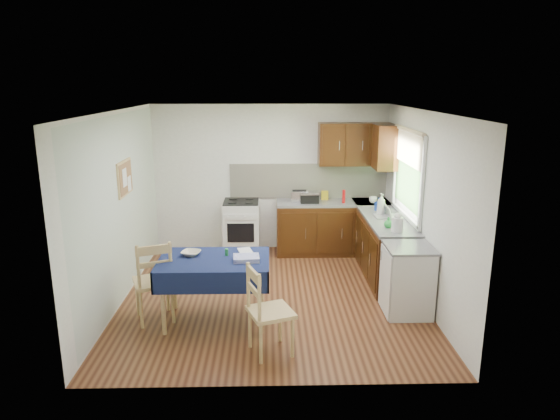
{
  "coord_description": "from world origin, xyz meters",
  "views": [
    {
      "loc": [
        -0.04,
        -6.35,
        2.85
      ],
      "look_at": [
        0.11,
        0.18,
        1.17
      ],
      "focal_mm": 32.0,
      "sensor_mm": 36.0,
      "label": 1
    }
  ],
  "objects_px": {
    "chair_far": "(154,279)",
    "toaster": "(299,196)",
    "dining_table": "(214,267)",
    "kettle": "(397,223)",
    "dish_rack": "(387,216)",
    "sandwich_press": "(309,197)",
    "chair_near": "(266,308)"
  },
  "relations": [
    {
      "from": "dish_rack",
      "to": "dining_table",
      "type": "bearing_deg",
      "value": -135.29
    },
    {
      "from": "chair_far",
      "to": "sandwich_press",
      "type": "relative_size",
      "value": 3.43
    },
    {
      "from": "dining_table",
      "to": "kettle",
      "type": "xyz_separation_m",
      "value": [
        2.38,
        0.74,
        0.32
      ]
    },
    {
      "from": "kettle",
      "to": "chair_far",
      "type": "bearing_deg",
      "value": -166.65
    },
    {
      "from": "chair_near",
      "to": "chair_far",
      "type": "bearing_deg",
      "value": 39.58
    },
    {
      "from": "chair_far",
      "to": "toaster",
      "type": "height_order",
      "value": "toaster"
    },
    {
      "from": "dish_rack",
      "to": "sandwich_press",
      "type": "bearing_deg",
      "value": 151.46
    },
    {
      "from": "toaster",
      "to": "dish_rack",
      "type": "distance_m",
      "value": 1.62
    },
    {
      "from": "toaster",
      "to": "dining_table",
      "type": "bearing_deg",
      "value": -105.89
    },
    {
      "from": "chair_near",
      "to": "sandwich_press",
      "type": "bearing_deg",
      "value": -32.73
    },
    {
      "from": "chair_far",
      "to": "sandwich_press",
      "type": "height_order",
      "value": "sandwich_press"
    },
    {
      "from": "chair_far",
      "to": "dish_rack",
      "type": "xyz_separation_m",
      "value": [
        3.16,
        1.48,
        0.37
      ]
    },
    {
      "from": "kettle",
      "to": "dining_table",
      "type": "bearing_deg",
      "value": -162.77
    },
    {
      "from": "dining_table",
      "to": "chair_near",
      "type": "distance_m",
      "value": 1.02
    },
    {
      "from": "dining_table",
      "to": "toaster",
      "type": "xyz_separation_m",
      "value": [
        1.18,
        2.49,
        0.3
      ]
    },
    {
      "from": "dining_table",
      "to": "sandwich_press",
      "type": "xyz_separation_m",
      "value": [
        1.34,
        2.45,
        0.29
      ]
    },
    {
      "from": "chair_far",
      "to": "dish_rack",
      "type": "bearing_deg",
      "value": -175.36
    },
    {
      "from": "dining_table",
      "to": "kettle",
      "type": "relative_size",
      "value": 5.02
    },
    {
      "from": "sandwich_press",
      "to": "kettle",
      "type": "bearing_deg",
      "value": -49.27
    },
    {
      "from": "dining_table",
      "to": "toaster",
      "type": "bearing_deg",
      "value": 69.0
    },
    {
      "from": "chair_near",
      "to": "kettle",
      "type": "relative_size",
      "value": 3.79
    },
    {
      "from": "dish_rack",
      "to": "kettle",
      "type": "relative_size",
      "value": 1.41
    },
    {
      "from": "chair_far",
      "to": "sandwich_press",
      "type": "bearing_deg",
      "value": -150.56
    },
    {
      "from": "chair_far",
      "to": "chair_near",
      "type": "height_order",
      "value": "chair_far"
    },
    {
      "from": "chair_near",
      "to": "toaster",
      "type": "relative_size",
      "value": 3.66
    },
    {
      "from": "dining_table",
      "to": "kettle",
      "type": "bearing_deg",
      "value": 21.47
    },
    {
      "from": "chair_far",
      "to": "toaster",
      "type": "relative_size",
      "value": 3.82
    },
    {
      "from": "dining_table",
      "to": "toaster",
      "type": "height_order",
      "value": "toaster"
    },
    {
      "from": "dining_table",
      "to": "toaster",
      "type": "distance_m",
      "value": 2.77
    },
    {
      "from": "chair_far",
      "to": "kettle",
      "type": "height_order",
      "value": "kettle"
    },
    {
      "from": "toaster",
      "to": "dish_rack",
      "type": "height_order",
      "value": "toaster"
    },
    {
      "from": "dining_table",
      "to": "dish_rack",
      "type": "distance_m",
      "value": 2.85
    }
  ]
}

